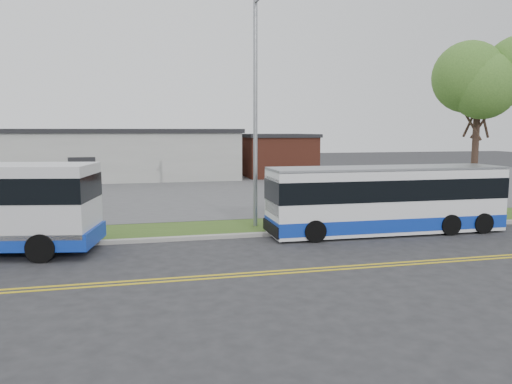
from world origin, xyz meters
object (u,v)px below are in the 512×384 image
object	(u,v)px
tree_east	(478,89)
parked_car_a	(51,197)
transit_bus	(386,200)
streetlight_near	(256,107)
pedestrian	(37,209)

from	to	relation	value
tree_east	parked_car_a	xyz separation A→B (m)	(-20.33, 6.46, -5.40)
transit_bus	parked_car_a	distance (m)	16.90
streetlight_near	pedestrian	size ratio (longest dim) A/B	5.08
tree_east	transit_bus	size ratio (longest dim) A/B	0.84
tree_east	pedestrian	bearing A→B (deg)	177.88
transit_bus	pedestrian	bearing A→B (deg)	168.05
streetlight_near	pedestrian	bearing A→B (deg)	173.57
pedestrian	parked_car_a	distance (m)	5.74
pedestrian	streetlight_near	bearing A→B (deg)	165.96
pedestrian	parked_car_a	xyz separation A→B (m)	(-0.34, 5.72, -0.23)
tree_east	parked_car_a	world-z (taller)	tree_east
transit_bus	parked_car_a	world-z (taller)	transit_bus
tree_east	parked_car_a	bearing A→B (deg)	162.37
tree_east	pedestrian	distance (m)	20.66
parked_car_a	tree_east	bearing A→B (deg)	-41.24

